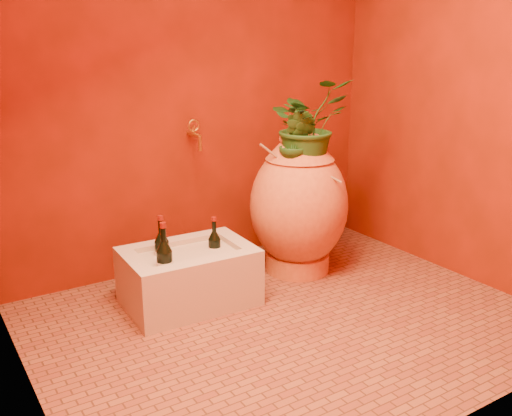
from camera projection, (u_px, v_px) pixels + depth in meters
floor at (289, 321)px, 2.96m from camera, size 2.50×2.50×0.00m
wall_back at (195, 65)px, 3.40m from camera, size 2.50×0.02×2.50m
wall_right at (471, 67)px, 3.24m from camera, size 0.02×2.00×2.50m
amphora at (299, 205)px, 3.48m from camera, size 0.75×0.75×0.86m
stone_basin at (189, 277)px, 3.11m from camera, size 0.70×0.49×0.32m
wine_bottle_a at (162, 253)px, 3.07m from camera, size 0.08×0.08×0.33m
wine_bottle_b at (165, 264)px, 2.91m from camera, size 0.08×0.08×0.35m
wine_bottle_c at (215, 249)px, 3.17m from camera, size 0.07×0.07×0.29m
wall_tap at (195, 133)px, 3.42m from camera, size 0.08×0.16×0.18m
plant_main at (307, 124)px, 3.33m from camera, size 0.48×0.42×0.53m
plant_side at (297, 143)px, 3.26m from camera, size 0.25×0.27×0.38m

